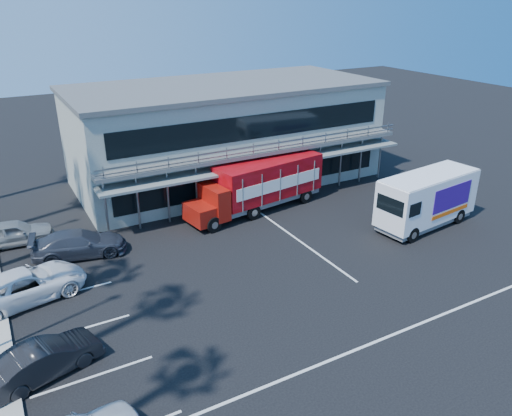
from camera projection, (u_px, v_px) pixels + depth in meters
ground at (302, 274)px, 25.58m from camera, size 120.00×120.00×0.00m
building at (226, 133)px, 37.48m from camera, size 22.40×12.00×7.30m
red_truck at (261, 184)px, 32.66m from camera, size 10.01×3.75×3.29m
white_van at (427, 199)px, 30.31m from camera, size 7.08×3.12×3.35m
parked_car_b at (45, 359)px, 18.60m from camera, size 4.41×2.58×1.37m
parked_car_c at (26, 285)px, 23.24m from camera, size 5.81×3.57×1.50m
parked_car_d at (79, 244)px, 27.16m from camera, size 5.26×2.91×1.44m
parked_car_e at (14, 233)px, 28.39m from camera, size 4.39×2.08×1.45m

